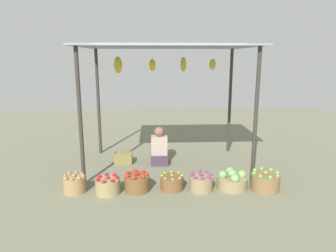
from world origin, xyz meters
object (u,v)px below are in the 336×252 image
object	(u,v)px
basket_red_apples	(108,186)
basket_red_tomatoes	(137,182)
basket_potatoes	(75,184)
basket_purple_onions	(201,183)
wooden_crate_near_vendor	(123,158)
vendor_person	(159,149)
basket_green_apples	(265,181)
basket_limes	(172,183)
basket_cabbages	(232,181)

from	to	relation	value
basket_red_apples	basket_red_tomatoes	world-z (taller)	basket_red_tomatoes
basket_potatoes	basket_red_tomatoes	distance (m)	1.04
basket_red_apples	basket_purple_onions	world-z (taller)	basket_purple_onions
wooden_crate_near_vendor	basket_red_apples	bearing A→B (deg)	-94.84
vendor_person	basket_red_tomatoes	world-z (taller)	vendor_person
basket_green_apples	basket_red_tomatoes	bearing A→B (deg)	178.10
basket_red_tomatoes	basket_limes	distance (m)	0.59
basket_red_apples	basket_cabbages	xyz separation A→B (m)	(2.10, 0.10, 0.00)
basket_potatoes	basket_limes	world-z (taller)	basket_potatoes
basket_red_apples	basket_purple_onions	bearing A→B (deg)	1.64
vendor_person	basket_limes	distance (m)	1.39
basket_limes	basket_green_apples	bearing A→B (deg)	-3.49
basket_purple_onions	basket_green_apples	bearing A→B (deg)	-1.64
wooden_crate_near_vendor	basket_red_tomatoes	bearing A→B (deg)	-75.63
basket_red_apples	basket_potatoes	bearing A→B (deg)	171.75
basket_red_apples	wooden_crate_near_vendor	distance (m)	1.48
basket_red_tomatoes	basket_purple_onions	size ratio (longest dim) A/B	1.06
basket_limes	basket_green_apples	world-z (taller)	basket_green_apples
vendor_person	basket_purple_onions	xyz separation A→B (m)	(0.67, -1.43, -0.16)
basket_cabbages	basket_red_apples	bearing A→B (deg)	-177.38
basket_potatoes	basket_purple_onions	size ratio (longest dim) A/B	0.92
vendor_person	wooden_crate_near_vendor	size ratio (longest dim) A/B	2.11
basket_limes	basket_purple_onions	size ratio (longest dim) A/B	0.98
basket_limes	wooden_crate_near_vendor	bearing A→B (deg)	124.80
basket_red_tomatoes	basket_green_apples	distance (m)	2.18
basket_limes	basket_purple_onions	bearing A→B (deg)	-7.62
basket_red_tomatoes	wooden_crate_near_vendor	bearing A→B (deg)	104.37
basket_red_tomatoes	wooden_crate_near_vendor	distance (m)	1.43
vendor_person	basket_red_tomatoes	xyz separation A→B (m)	(-0.41, -1.39, -0.15)
basket_red_apples	basket_green_apples	distance (m)	2.66
basket_cabbages	basket_limes	bearing A→B (deg)	179.26
basket_limes	basket_red_tomatoes	bearing A→B (deg)	-177.65
basket_green_apples	basket_cabbages	bearing A→B (deg)	171.42
wooden_crate_near_vendor	basket_cabbages	bearing A→B (deg)	-34.82
basket_purple_onions	basket_cabbages	size ratio (longest dim) A/B	0.77
basket_red_apples	basket_green_apples	xyz separation A→B (m)	(2.66, 0.01, 0.01)
basket_red_tomatoes	basket_cabbages	xyz separation A→B (m)	(1.62, 0.01, -0.01)
basket_limes	wooden_crate_near_vendor	world-z (taller)	basket_limes
basket_red_apples	wooden_crate_near_vendor	bearing A→B (deg)	85.16
basket_green_apples	wooden_crate_near_vendor	world-z (taller)	basket_green_apples
basket_red_tomatoes	basket_purple_onions	bearing A→B (deg)	-2.16
vendor_person	basket_limes	world-z (taller)	vendor_person
basket_green_apples	basket_potatoes	bearing A→B (deg)	178.79
vendor_person	basket_red_apples	bearing A→B (deg)	-121.14
vendor_person	basket_potatoes	bearing A→B (deg)	-136.18
vendor_person	basket_potatoes	world-z (taller)	vendor_person
basket_potatoes	wooden_crate_near_vendor	world-z (taller)	basket_potatoes
basket_red_apples	basket_cabbages	distance (m)	2.11
basket_limes	basket_purple_onions	world-z (taller)	basket_purple_onions
basket_red_tomatoes	basket_potatoes	bearing A→B (deg)	-179.77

